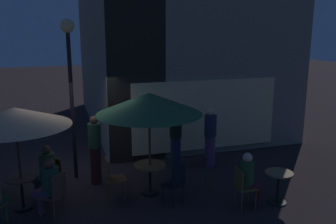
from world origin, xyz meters
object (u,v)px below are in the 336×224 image
Objects in this scene: patron_standing_6 at (95,150)px; cafe_table_0 at (150,172)px; cafe_table_1 at (22,188)px; cafe_table_2 at (278,183)px; cafe_chair_1 at (111,175)px; patron_seated_1 at (46,169)px; cafe_chair_0 at (176,181)px; patron_seated_3 at (249,177)px; patron_standing_4 at (176,138)px; street_lamp_near_corner at (70,67)px; patio_umbrella_0 at (149,104)px; patron_standing_5 at (210,137)px; patio_umbrella_1 at (15,117)px; cafe_chair_3 at (51,173)px; patron_seated_0 at (49,183)px; cafe_chair_2 at (55,191)px; cafe_chair_5 at (242,184)px.

cafe_table_0 is at bearing 148.46° from patron_standing_6.
cafe_table_2 is at bearing -14.44° from cafe_table_1.
cafe_chair_1 is 0.78× the size of patron_seated_1.
patron_seated_3 is at bearing -136.24° from cafe_chair_0.
cafe_table_0 is at bearing 43.79° from patron_standing_4.
cafe_table_1 is (-2.80, 0.09, -0.06)m from cafe_table_0.
street_lamp_near_corner is 2.38× the size of patron_standing_4.
patron_standing_6 is (-1.51, 1.73, 0.31)m from cafe_chair_0.
patio_umbrella_0 is 2.73m from patron_standing_5.
patio_umbrella_0 is at bearing 180.00° from cafe_table_0.
patron_standing_5 is at bearing 88.35° from patron_seated_3.
patio_umbrella_1 is 5.03m from patron_seated_3.
cafe_chair_3 is at bearing 153.58° from patron_standing_5.
patron_standing_5 is at bearing -122.31° from patron_seated_0.
cafe_table_0 is at bearing -130.73° from cafe_chair_2.
patron_standing_5 is (-0.53, 2.52, 0.37)m from cafe_table_2.
cafe_table_0 is 0.31× the size of patio_umbrella_0.
patron_standing_4 reaches higher than patron_standing_5.
cafe_table_1 is 0.58× the size of patron_seated_0.
cafe_chair_3 is 0.73× the size of patron_seated_3.
cafe_chair_2 is at bearing -168.29° from cafe_table_0.
patio_umbrella_0 is 2.68m from patron_seated_3.
cafe_chair_3 is (-4.77, 1.86, 0.08)m from cafe_table_2.
street_lamp_near_corner is 2.40× the size of patron_standing_5.
cafe_table_0 is 3.18m from patio_umbrella_1.
cafe_chair_5 is at bearing -137.90° from cafe_chair_0.
cafe_chair_0 is 0.57× the size of patron_standing_4.
cafe_chair_1 is 1.07m from patron_standing_6.
patron_seated_0 is (-0.12, 0.09, 0.16)m from cafe_chair_2.
cafe_chair_3 reaches higher than cafe_chair_5.
cafe_chair_0 is at bearing 63.39° from patron_standing_4.
street_lamp_near_corner is at bearing 140.27° from patron_standing_5.
cafe_table_0 reaches higher than cafe_table_1.
cafe_table_1 is 0.42× the size of patron_standing_6.
cafe_chair_1 is at bearing -2.91° from patio_umbrella_1.
cafe_chair_0 is 2.28m from patron_standing_4.
patron_seated_1 is at bearing -41.18° from cafe_chair_2.
cafe_table_1 is at bearing -0.00° from cafe_chair_2.
patron_standing_4 is (3.89, 1.31, -1.18)m from patio_umbrella_1.
patron_seated_1 reaches higher than cafe_table_1.
cafe_chair_5 is 0.52× the size of patron_standing_6.
patio_umbrella_1 reaches higher than patron_seated_1.
patron_standing_4 is (0.72, 2.14, 0.29)m from cafe_chair_0.
street_lamp_near_corner is at bearing 146.13° from cafe_table_2.
patron_standing_4 is 1.01× the size of patron_standing_5.
patio_umbrella_0 is (2.80, -0.09, 1.69)m from cafe_table_1.
patio_umbrella_1 reaches higher than cafe_table_0.
patron_seated_0 is at bearing 168.83° from cafe_table_2.
street_lamp_near_corner is at bearing 144.03° from patron_seated_3.
cafe_table_1 is at bearing 0.00° from patio_umbrella_1.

